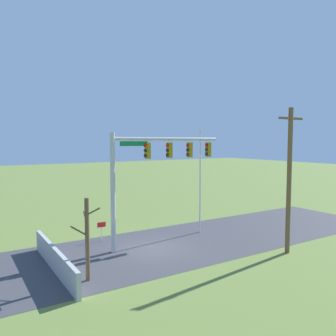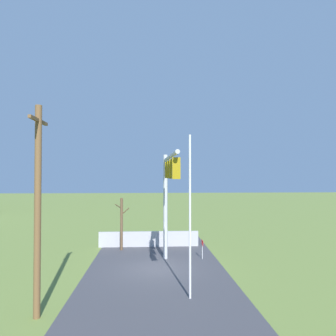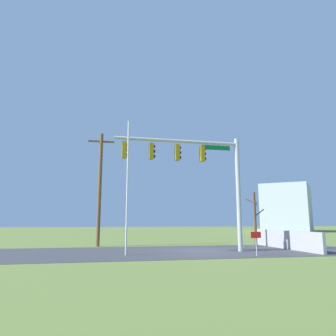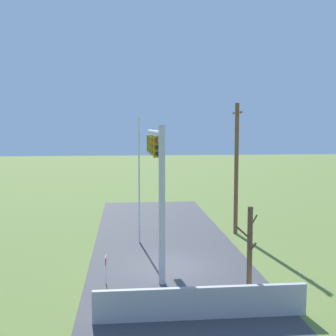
{
  "view_description": "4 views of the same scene",
  "coord_description": "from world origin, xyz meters",
  "px_view_note": "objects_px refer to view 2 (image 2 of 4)",
  "views": [
    {
      "loc": [
        9.77,
        17.14,
        6.37
      ],
      "look_at": [
        -1.67,
        -0.99,
        4.67
      ],
      "focal_mm": 36.27,
      "sensor_mm": 36.0,
      "label": 1
    },
    {
      "loc": [
        -18.71,
        0.43,
        5.49
      ],
      "look_at": [
        -1.6,
        -0.59,
        5.89
      ],
      "focal_mm": 33.91,
      "sensor_mm": 36.0,
      "label": 2
    },
    {
      "loc": [
        -5.77,
        -18.36,
        1.77
      ],
      "look_at": [
        -2.07,
        -0.28,
        4.92
      ],
      "focal_mm": 33.28,
      "sensor_mm": 36.0,
      "label": 3
    },
    {
      "loc": [
        20.45,
        -2.18,
        6.82
      ],
      "look_at": [
        -2.52,
        0.08,
        4.58
      ],
      "focal_mm": 46.53,
      "sensor_mm": 36.0,
      "label": 4
    }
  ],
  "objects_px": {
    "flagpole": "(190,216)",
    "bare_tree": "(122,223)",
    "signal_mast": "(168,184)",
    "utility_pole": "(38,207)",
    "open_sign": "(202,245)"
  },
  "relations": [
    {
      "from": "signal_mast",
      "to": "utility_pole",
      "type": "xyz_separation_m",
      "value": [
        -5.87,
        5.43,
        -0.72
      ]
    },
    {
      "from": "utility_pole",
      "to": "open_sign",
      "type": "height_order",
      "value": "utility_pole"
    },
    {
      "from": "open_sign",
      "to": "signal_mast",
      "type": "bearing_deg",
      "value": 133.82
    },
    {
      "from": "bare_tree",
      "to": "open_sign",
      "type": "xyz_separation_m",
      "value": [
        -2.8,
        -5.52,
        -1.06
      ]
    },
    {
      "from": "signal_mast",
      "to": "bare_tree",
      "type": "xyz_separation_m",
      "value": [
        5.09,
        3.14,
        -3.03
      ]
    },
    {
      "from": "flagpole",
      "to": "utility_pole",
      "type": "xyz_separation_m",
      "value": [
        -1.56,
        6.14,
        0.62
      ]
    },
    {
      "from": "signal_mast",
      "to": "open_sign",
      "type": "xyz_separation_m",
      "value": [
        2.28,
        -2.38,
        -4.09
      ]
    },
    {
      "from": "flagpole",
      "to": "open_sign",
      "type": "xyz_separation_m",
      "value": [
        6.59,
        -1.67,
        -2.75
      ]
    },
    {
      "from": "flagpole",
      "to": "utility_pole",
      "type": "height_order",
      "value": "utility_pole"
    },
    {
      "from": "signal_mast",
      "to": "utility_pole",
      "type": "height_order",
      "value": "utility_pole"
    },
    {
      "from": "flagpole",
      "to": "signal_mast",
      "type": "bearing_deg",
      "value": 9.35
    },
    {
      "from": "signal_mast",
      "to": "open_sign",
      "type": "relative_size",
      "value": 6.34
    },
    {
      "from": "bare_tree",
      "to": "signal_mast",
      "type": "bearing_deg",
      "value": -148.32
    },
    {
      "from": "bare_tree",
      "to": "flagpole",
      "type": "bearing_deg",
      "value": -157.73
    },
    {
      "from": "flagpole",
      "to": "bare_tree",
      "type": "distance_m",
      "value": 10.3
    }
  ]
}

